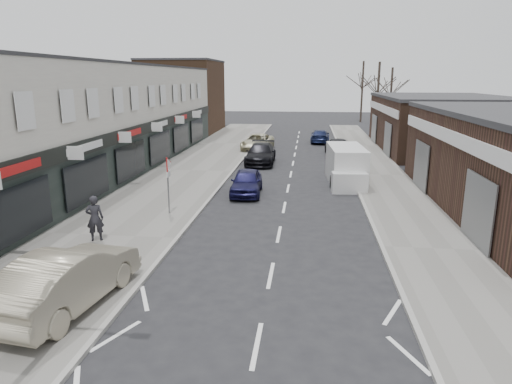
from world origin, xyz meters
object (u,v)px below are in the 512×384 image
(white_van, at_px, (346,166))
(parked_car_right_c, at_px, (320,136))
(sedan_on_pavement, at_px, (68,278))
(pedestrian, at_px, (95,218))
(parked_car_right_b, at_px, (338,146))
(warning_sign, at_px, (168,169))
(parked_car_left_a, at_px, (247,182))
(parked_car_left_c, at_px, (257,142))
(parked_car_left_b, at_px, (261,154))
(parked_car_right_a, at_px, (344,164))

(white_van, height_order, parked_car_right_c, white_van)
(sedan_on_pavement, relative_size, pedestrian, 2.77)
(sedan_on_pavement, distance_m, parked_car_right_b, 28.18)
(white_van, relative_size, parked_car_right_c, 1.32)
(warning_sign, bearing_deg, parked_car_left_a, 56.37)
(white_van, height_order, parked_car_left_c, white_van)
(white_van, bearing_deg, parked_car_left_b, 131.80)
(white_van, xyz_separation_m, parked_car_right_b, (0.10, 10.01, -0.28))
(parked_car_left_a, relative_size, parked_car_right_c, 0.92)
(white_van, bearing_deg, sedan_on_pavement, -120.95)
(parked_car_left_b, relative_size, parked_car_right_a, 1.30)
(parked_car_left_a, xyz_separation_m, parked_car_right_a, (5.70, 6.09, -0.03))
(warning_sign, xyz_separation_m, pedestrian, (-1.74, -3.84, -1.19))
(sedan_on_pavement, bearing_deg, parked_car_right_c, -94.39)
(sedan_on_pavement, distance_m, pedestrian, 5.27)
(sedan_on_pavement, relative_size, parked_car_left_b, 0.97)
(parked_car_left_b, distance_m, parked_car_right_b, 7.29)
(sedan_on_pavement, height_order, parked_car_right_b, sedan_on_pavement)
(pedestrian, xyz_separation_m, parked_car_right_c, (9.12, 29.45, -0.38))
(sedan_on_pavement, relative_size, parked_car_right_b, 1.11)
(warning_sign, height_order, white_van, warning_sign)
(warning_sign, height_order, parked_car_right_c, warning_sign)
(parked_car_left_b, relative_size, parked_car_right_b, 1.15)
(parked_car_left_a, relative_size, parked_car_right_a, 1.01)
(parked_car_left_b, bearing_deg, parked_car_right_a, -28.68)
(warning_sign, distance_m, parked_car_left_a, 5.56)
(warning_sign, distance_m, white_van, 11.71)
(parked_car_left_a, distance_m, parked_car_left_b, 9.17)
(parked_car_left_b, height_order, parked_car_right_a, parked_car_left_b)
(warning_sign, height_order, pedestrian, warning_sign)
(white_van, xyz_separation_m, parked_car_left_a, (-5.60, -3.46, -0.35))
(warning_sign, distance_m, sedan_on_pavement, 8.95)
(warning_sign, height_order, parked_car_left_c, warning_sign)
(parked_car_left_b, distance_m, parked_car_right_c, 12.85)
(warning_sign, bearing_deg, parked_car_right_c, 73.91)
(white_van, relative_size, parked_car_left_c, 1.14)
(white_van, relative_size, pedestrian, 3.21)
(sedan_on_pavement, height_order, parked_car_right_c, sedan_on_pavement)
(warning_sign, bearing_deg, white_van, 42.74)
(parked_car_left_b, distance_m, parked_car_right_a, 6.65)
(warning_sign, distance_m, parked_car_right_b, 19.96)
(pedestrian, height_order, parked_car_left_b, pedestrian)
(parked_car_left_b, xyz_separation_m, parked_car_left_c, (-0.98, 6.59, -0.04))
(parked_car_left_b, bearing_deg, white_van, -45.64)
(sedan_on_pavement, height_order, pedestrian, pedestrian)
(parked_car_left_c, distance_m, parked_car_right_a, 11.86)
(sedan_on_pavement, distance_m, parked_car_left_a, 13.66)
(white_van, distance_m, parked_car_right_a, 2.65)
(parked_car_right_b, bearing_deg, parked_car_left_b, 32.02)
(pedestrian, bearing_deg, parked_car_right_b, -134.55)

